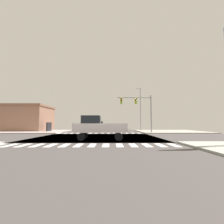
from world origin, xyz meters
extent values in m
cube|color=#45403F|center=(0.00, 0.00, -0.03)|extent=(14.00, 90.00, 0.05)
cube|color=#45403F|center=(0.00, 0.00, -0.03)|extent=(90.00, 12.00, 0.05)
cube|color=#A09B91|center=(13.00, 12.00, 0.07)|extent=(12.00, 12.00, 0.14)
cube|color=#A69795|center=(-13.00, 12.00, 0.07)|extent=(12.00, 12.00, 0.14)
cube|color=silver|center=(-5.75, -7.30, 0.00)|extent=(0.50, 2.00, 0.01)
cube|color=silver|center=(-4.75, -7.30, 0.00)|extent=(0.50, 2.00, 0.01)
cube|color=silver|center=(-3.75, -7.30, 0.00)|extent=(0.50, 2.00, 0.01)
cube|color=silver|center=(-2.75, -7.30, 0.00)|extent=(0.50, 2.00, 0.01)
cube|color=silver|center=(-1.75, -7.30, 0.00)|extent=(0.50, 2.00, 0.01)
cube|color=silver|center=(-0.75, -7.30, 0.00)|extent=(0.50, 2.00, 0.01)
cube|color=silver|center=(0.25, -7.30, 0.00)|extent=(0.50, 2.00, 0.01)
cube|color=silver|center=(1.25, -7.30, 0.00)|extent=(0.50, 2.00, 0.01)
cube|color=silver|center=(2.25, -7.30, 0.00)|extent=(0.50, 2.00, 0.01)
cube|color=silver|center=(3.25, -7.30, 0.00)|extent=(0.50, 2.00, 0.01)
cube|color=silver|center=(4.25, -7.30, 0.00)|extent=(0.50, 2.00, 0.01)
cube|color=silver|center=(5.25, -7.30, 0.00)|extent=(0.50, 2.00, 0.01)
cube|color=silver|center=(6.25, -7.30, 0.00)|extent=(0.50, 2.00, 0.01)
cube|color=silver|center=(-6.75, 7.30, 0.00)|extent=(0.50, 2.00, 0.01)
cube|color=silver|center=(-5.75, 7.30, 0.00)|extent=(0.50, 2.00, 0.01)
cube|color=silver|center=(-4.75, 7.30, 0.00)|extent=(0.50, 2.00, 0.01)
cube|color=silver|center=(-3.75, 7.30, 0.00)|extent=(0.50, 2.00, 0.01)
cube|color=silver|center=(-2.75, 7.30, 0.00)|extent=(0.50, 2.00, 0.01)
cube|color=silver|center=(-1.75, 7.30, 0.00)|extent=(0.50, 2.00, 0.01)
cube|color=silver|center=(-0.75, 7.30, 0.00)|extent=(0.50, 2.00, 0.01)
cube|color=silver|center=(0.25, 7.30, 0.00)|extent=(0.50, 2.00, 0.01)
cube|color=silver|center=(1.25, 7.30, 0.00)|extent=(0.50, 2.00, 0.01)
cube|color=silver|center=(2.25, 7.30, 0.00)|extent=(0.50, 2.00, 0.01)
cube|color=silver|center=(3.25, 7.30, 0.00)|extent=(0.50, 2.00, 0.01)
cube|color=silver|center=(4.25, 7.30, 0.00)|extent=(0.50, 2.00, 0.01)
cube|color=silver|center=(5.25, 7.30, 0.00)|extent=(0.50, 2.00, 0.01)
cube|color=silver|center=(6.25, 7.30, 0.00)|extent=(0.50, 2.00, 0.01)
cylinder|color=gray|center=(8.38, 7.51, 3.17)|extent=(0.20, 0.20, 6.34)
cylinder|color=gray|center=(5.54, 7.51, 5.94)|extent=(5.68, 0.14, 0.14)
cube|color=yellow|center=(5.82, 7.51, 5.39)|extent=(0.32, 0.40, 1.00)
sphere|color=black|center=(5.82, 7.26, 5.70)|extent=(0.22, 0.22, 0.22)
sphere|color=black|center=(5.82, 7.26, 5.39)|extent=(0.22, 0.22, 0.22)
sphere|color=green|center=(5.82, 7.26, 5.08)|extent=(0.22, 0.22, 0.22)
cube|color=yellow|center=(3.38, 7.51, 5.39)|extent=(0.32, 0.40, 1.00)
sphere|color=black|center=(3.38, 7.26, 5.70)|extent=(0.22, 0.22, 0.22)
sphere|color=black|center=(3.38, 7.26, 5.39)|extent=(0.22, 0.22, 0.22)
sphere|color=green|center=(3.38, 7.26, 5.08)|extent=(0.22, 0.22, 0.22)
cylinder|color=gray|center=(8.23, 16.12, 4.74)|extent=(0.16, 0.16, 9.48)
cylinder|color=gray|center=(7.53, 16.12, 9.38)|extent=(1.40, 0.10, 0.10)
ellipsoid|color=silver|center=(6.83, 16.12, 9.33)|extent=(0.60, 0.32, 0.20)
cube|color=#946854|center=(-19.64, 15.13, 2.50)|extent=(15.63, 8.26, 5.00)
cube|color=#865D48|center=(-19.64, 15.13, 5.20)|extent=(15.93, 8.56, 0.40)
cube|color=black|center=(-10.32, 11.99, 0.90)|extent=(0.24, 2.20, 1.80)
cylinder|color=black|center=(-1.11, -4.30, 0.37)|extent=(0.74, 0.26, 0.74)
cylinder|color=black|center=(-1.11, -2.70, 0.37)|extent=(0.74, 0.26, 0.74)
cylinder|color=black|center=(2.36, -4.30, 0.37)|extent=(0.74, 0.26, 0.74)
cylinder|color=black|center=(2.36, -2.70, 0.37)|extent=(0.74, 0.26, 0.74)
cube|color=silver|center=(0.62, -3.50, 1.17)|extent=(5.10, 2.00, 0.86)
cube|color=black|center=(-0.27, -3.50, 1.97)|extent=(1.78, 1.76, 0.75)
cylinder|color=black|center=(-1.20, 35.20, 0.37)|extent=(0.26, 0.74, 0.74)
cylinder|color=black|center=(-2.80, 35.20, 0.37)|extent=(0.26, 0.74, 0.74)
cylinder|color=black|center=(-1.20, 38.66, 0.37)|extent=(0.26, 0.74, 0.74)
cylinder|color=black|center=(-2.80, 38.66, 0.37)|extent=(0.26, 0.74, 0.74)
cube|color=black|center=(-2.00, 36.93, 1.17)|extent=(2.00, 5.10, 0.86)
cube|color=black|center=(-2.00, 36.04, 1.97)|extent=(1.76, 1.78, 0.75)
camera|label=1|loc=(1.60, -19.16, 1.59)|focal=25.71mm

